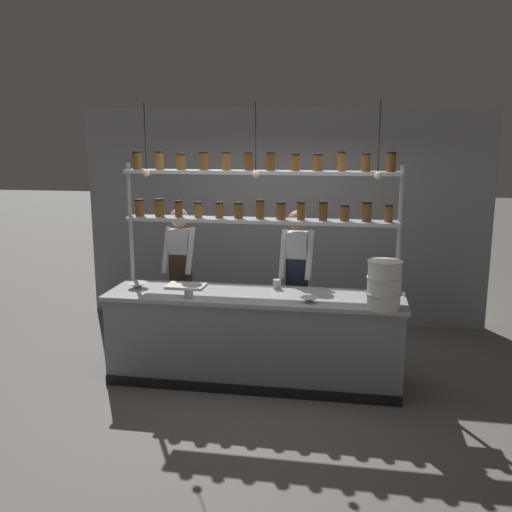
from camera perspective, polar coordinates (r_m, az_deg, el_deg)
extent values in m
plane|color=slate|center=(6.04, -0.17, -12.27)|extent=(40.00, 40.00, 0.00)
cube|color=#939399|center=(7.67, 2.54, 3.96)|extent=(5.39, 0.12, 2.85)
cube|color=gray|center=(5.87, -0.17, -8.34)|extent=(2.93, 0.72, 0.88)
cube|color=#B7BABF|center=(5.73, -0.18, -4.01)|extent=(2.99, 0.76, 0.04)
cube|color=black|center=(5.69, -0.82, -13.27)|extent=(2.93, 0.03, 0.10)
cylinder|color=#B7BABF|center=(6.38, -12.26, -0.86)|extent=(0.04, 0.04, 2.19)
cylinder|color=#B7BABF|center=(5.94, 13.94, -1.86)|extent=(0.04, 0.04, 2.19)
cube|color=#B7BABF|center=(5.90, 0.37, 3.56)|extent=(2.83, 0.28, 0.04)
cylinder|color=brown|center=(6.24, -11.56, 4.68)|extent=(0.10, 0.10, 0.16)
cylinder|color=black|center=(6.23, -11.60, 5.51)|extent=(0.10, 0.10, 0.02)
cylinder|color=brown|center=(6.16, -9.62, 4.71)|extent=(0.10, 0.10, 0.17)
cylinder|color=black|center=(6.15, -9.65, 5.59)|extent=(0.10, 0.10, 0.02)
cylinder|color=brown|center=(6.09, -7.74, 4.62)|extent=(0.08, 0.08, 0.16)
cylinder|color=black|center=(6.08, -7.76, 5.44)|extent=(0.08, 0.08, 0.02)
cylinder|color=brown|center=(6.03, -5.79, 4.55)|extent=(0.08, 0.08, 0.15)
cylinder|color=black|center=(6.02, -5.81, 5.33)|extent=(0.08, 0.08, 0.02)
cylinder|color=brown|center=(5.98, -3.69, 4.52)|extent=(0.08, 0.08, 0.15)
cylinder|color=black|center=(5.97, -3.70, 5.32)|extent=(0.09, 0.09, 0.02)
cylinder|color=brown|center=(5.93, -1.76, 4.49)|extent=(0.09, 0.09, 0.15)
cylinder|color=black|center=(5.92, -1.76, 5.31)|extent=(0.09, 0.09, 0.02)
cylinder|color=brown|center=(5.89, 0.43, 4.59)|extent=(0.09, 0.09, 0.18)
cylinder|color=black|center=(5.88, 0.43, 5.54)|extent=(0.09, 0.09, 0.02)
cylinder|color=brown|center=(5.86, 2.53, 4.45)|extent=(0.10, 0.10, 0.16)
cylinder|color=black|center=(5.85, 2.53, 5.33)|extent=(0.10, 0.10, 0.02)
cylinder|color=brown|center=(5.84, 4.52, 4.44)|extent=(0.08, 0.08, 0.17)
cylinder|color=black|center=(5.83, 4.54, 5.36)|extent=(0.08, 0.08, 0.02)
cylinder|color=#513314|center=(5.82, 6.72, 4.41)|extent=(0.09, 0.09, 0.17)
cylinder|color=black|center=(5.81, 6.74, 5.36)|extent=(0.09, 0.09, 0.02)
cylinder|color=brown|center=(5.82, 8.86, 4.19)|extent=(0.09, 0.09, 0.14)
cylinder|color=black|center=(5.81, 8.88, 4.99)|extent=(0.09, 0.09, 0.02)
cylinder|color=brown|center=(5.81, 11.02, 4.29)|extent=(0.10, 0.10, 0.18)
cylinder|color=black|center=(5.80, 11.06, 5.26)|extent=(0.10, 0.10, 0.02)
cylinder|color=brown|center=(5.83, 13.15, 4.09)|extent=(0.08, 0.08, 0.15)
cylinder|color=black|center=(5.81, 13.19, 4.94)|extent=(0.08, 0.08, 0.02)
cube|color=#B7BABF|center=(5.86, 0.38, 8.37)|extent=(2.83, 0.28, 0.04)
cylinder|color=brown|center=(6.20, -11.79, 9.27)|extent=(0.10, 0.10, 0.17)
cylinder|color=black|center=(6.20, -11.82, 10.15)|extent=(0.10, 0.10, 0.02)
cylinder|color=brown|center=(6.11, -9.64, 9.32)|extent=(0.09, 0.09, 0.17)
cylinder|color=black|center=(6.11, -9.67, 10.22)|extent=(0.09, 0.09, 0.02)
cylinder|color=brown|center=(6.04, -7.50, 9.25)|extent=(0.09, 0.09, 0.15)
cylinder|color=black|center=(6.04, -7.53, 10.05)|extent=(0.10, 0.10, 0.02)
cylinder|color=brown|center=(5.97, -5.27, 9.38)|extent=(0.10, 0.10, 0.17)
cylinder|color=black|center=(5.97, -5.29, 10.29)|extent=(0.10, 0.10, 0.02)
cylinder|color=brown|center=(5.92, -3.00, 9.38)|extent=(0.09, 0.09, 0.17)
cylinder|color=black|center=(5.91, -3.01, 10.30)|extent=(0.09, 0.09, 0.02)
cylinder|color=#513314|center=(5.87, -0.75, 9.36)|extent=(0.09, 0.09, 0.16)
cylinder|color=black|center=(5.87, -0.75, 10.26)|extent=(0.09, 0.09, 0.02)
cylinder|color=#513314|center=(5.83, 1.46, 9.36)|extent=(0.09, 0.09, 0.17)
cylinder|color=black|center=(5.83, 1.47, 10.28)|extent=(0.10, 0.10, 0.02)
cylinder|color=brown|center=(5.80, 3.95, 9.25)|extent=(0.09, 0.09, 0.15)
cylinder|color=black|center=(5.80, 3.96, 10.11)|extent=(0.09, 0.09, 0.02)
cylinder|color=brown|center=(5.78, 6.21, 9.20)|extent=(0.10, 0.10, 0.15)
cylinder|color=black|center=(5.78, 6.23, 10.06)|extent=(0.10, 0.10, 0.02)
cylinder|color=brown|center=(5.77, 8.56, 9.25)|extent=(0.08, 0.08, 0.18)
cylinder|color=black|center=(5.77, 8.59, 10.22)|extent=(0.08, 0.08, 0.02)
cylinder|color=brown|center=(5.77, 10.93, 9.09)|extent=(0.09, 0.09, 0.16)
cylinder|color=black|center=(5.77, 10.96, 9.98)|extent=(0.09, 0.09, 0.02)
cylinder|color=brown|center=(5.78, 13.34, 9.06)|extent=(0.10, 0.10, 0.17)
cylinder|color=black|center=(5.78, 13.39, 10.01)|extent=(0.10, 0.10, 0.02)
cylinder|color=black|center=(6.83, -8.04, -5.90)|extent=(0.11, 0.11, 0.81)
cylinder|color=black|center=(6.77, -6.78, -6.02)|extent=(0.11, 0.11, 0.81)
cube|color=#473828|center=(6.65, -7.54, -1.20)|extent=(0.23, 0.19, 0.35)
cube|color=white|center=(6.58, -7.62, 1.49)|extent=(0.23, 0.20, 0.29)
sphere|color=beige|center=(6.54, -7.68, 3.81)|extent=(0.21, 0.21, 0.21)
cylinder|color=white|center=(6.60, -8.96, 0.62)|extent=(0.09, 0.25, 0.53)
cylinder|color=white|center=(6.50, -6.59, 0.51)|extent=(0.09, 0.25, 0.53)
cylinder|color=black|center=(6.49, 3.35, -6.71)|extent=(0.11, 0.11, 0.81)
cylinder|color=black|center=(6.46, 4.75, -6.81)|extent=(0.11, 0.11, 0.81)
cube|color=#232838|center=(6.31, 4.12, -1.73)|extent=(0.23, 0.19, 0.35)
cube|color=white|center=(6.25, 4.16, 1.13)|extent=(0.23, 0.20, 0.29)
sphere|color=#A37A5B|center=(6.20, 4.20, 3.60)|extent=(0.21, 0.21, 0.21)
cylinder|color=white|center=(6.24, 2.74, 0.21)|extent=(0.09, 0.25, 0.54)
cylinder|color=white|center=(6.18, 5.37, 0.08)|extent=(0.09, 0.25, 0.54)
cylinder|color=white|center=(5.36, 12.62, -4.44)|extent=(0.30, 0.30, 0.14)
cylinder|color=silver|center=(5.34, 12.66, -3.67)|extent=(0.32, 0.32, 0.01)
cylinder|color=white|center=(5.32, 12.69, -2.90)|extent=(0.30, 0.30, 0.14)
cylinder|color=silver|center=(5.30, 12.73, -2.12)|extent=(0.32, 0.32, 0.01)
cylinder|color=white|center=(5.29, 12.77, -1.33)|extent=(0.30, 0.30, 0.14)
cylinder|color=silver|center=(5.27, 12.80, -0.54)|extent=(0.32, 0.32, 0.01)
cube|color=silver|center=(6.04, -7.02, -2.97)|extent=(0.40, 0.26, 0.02)
cylinder|color=silver|center=(5.47, 5.36, -4.55)|extent=(0.08, 0.08, 0.01)
cone|color=silver|center=(5.47, 5.37, -4.38)|extent=(0.17, 0.17, 0.05)
cylinder|color=silver|center=(6.08, -11.74, -3.11)|extent=(0.09, 0.09, 0.01)
cone|color=silver|center=(6.07, -11.75, -2.90)|extent=(0.21, 0.21, 0.06)
cylinder|color=#B2B7BC|center=(5.92, 2.12, -2.83)|extent=(0.09, 0.09, 0.10)
cylinder|color=#B2B7BC|center=(5.61, -6.74, -3.79)|extent=(0.09, 0.09, 0.08)
cylinder|color=black|center=(5.81, -11.03, 11.50)|extent=(0.01, 0.01, 0.68)
sphere|color=#F9E5B2|center=(5.82, -10.90, 8.14)|extent=(0.07, 0.07, 0.07)
cylinder|color=black|center=(5.52, -0.03, 11.72)|extent=(0.01, 0.01, 0.68)
sphere|color=#F9E5B2|center=(5.53, -0.03, 8.18)|extent=(0.07, 0.07, 0.07)
cylinder|color=black|center=(5.44, 12.24, 11.46)|extent=(0.01, 0.01, 0.68)
sphere|color=#F9E5B2|center=(5.45, 12.08, 7.87)|extent=(0.07, 0.07, 0.07)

